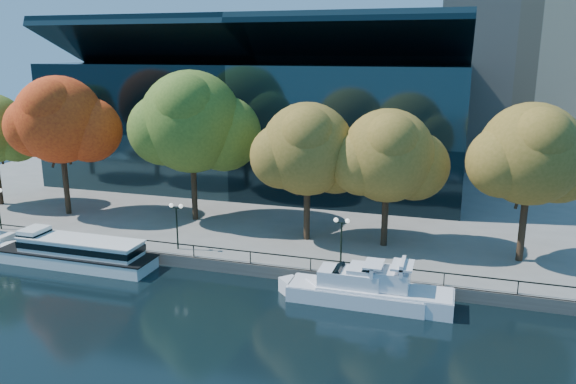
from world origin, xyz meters
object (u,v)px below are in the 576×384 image
(lamp_2, at_px, (341,231))
(tree_2, at_px, (193,124))
(tree_3, at_px, (309,151))
(cruiser_near, at_px, (350,289))
(lamp_1, at_px, (176,216))
(tour_boat, at_px, (73,251))
(tree_5, at_px, (532,156))
(tree_4, at_px, (389,158))
(cruiser_far, at_px, (379,290))
(tree_1, at_px, (61,122))

(lamp_2, bearing_deg, tree_2, 153.33)
(tree_3, relative_size, lamp_2, 3.05)
(cruiser_near, relative_size, lamp_1, 2.69)
(tour_boat, height_order, tree_5, tree_5)
(tour_boat, distance_m, tree_4, 27.76)
(cruiser_near, distance_m, tree_3, 13.75)
(cruiser_far, xyz_separation_m, tree_3, (-7.69, 9.38, 7.96))
(tree_4, xyz_separation_m, tree_5, (11.02, -0.44, 0.80))
(tree_1, relative_size, tree_4, 1.19)
(tree_5, xyz_separation_m, lamp_2, (-13.73, -5.67, -5.61))
(cruiser_near, bearing_deg, cruiser_far, 4.69)
(tree_4, bearing_deg, cruiser_far, -85.30)
(tree_1, distance_m, lamp_2, 31.48)
(tour_boat, bearing_deg, tree_1, 128.77)
(cruiser_near, distance_m, tree_5, 17.70)
(tree_4, bearing_deg, tree_3, -176.70)
(cruiser_near, xyz_separation_m, tree_3, (-5.71, 9.54, 8.09))
(tree_2, bearing_deg, lamp_2, -26.67)
(lamp_1, bearing_deg, tree_3, 29.66)
(tour_boat, relative_size, tree_2, 1.02)
(tree_5, bearing_deg, tree_2, 175.07)
(tree_5, bearing_deg, tree_4, 177.69)
(cruiser_near, relative_size, lamp_2, 2.69)
(tree_1, bearing_deg, tour_boat, -51.23)
(cruiser_far, bearing_deg, lamp_1, 168.34)
(tree_2, xyz_separation_m, lamp_2, (16.49, -8.28, -6.66))
(tree_2, relative_size, tree_5, 1.16)
(cruiser_near, height_order, cruiser_far, cruiser_far)
(tree_1, distance_m, tree_2, 13.78)
(cruiser_far, height_order, tree_2, tree_2)
(tour_boat, bearing_deg, lamp_1, 24.31)
(tour_boat, distance_m, lamp_2, 22.63)
(tree_3, xyz_separation_m, lamp_1, (-10.04, -5.72, -5.08))
(lamp_2, bearing_deg, tour_boat, -170.80)
(cruiser_far, xyz_separation_m, tree_5, (10.22, 9.33, 8.49))
(cruiser_far, xyz_separation_m, lamp_1, (-17.74, 3.66, 2.88))
(tree_4, height_order, tree_5, tree_5)
(cruiser_far, relative_size, lamp_2, 2.63)
(tree_3, bearing_deg, lamp_1, -150.34)
(tree_5, height_order, lamp_1, tree_5)
(cruiser_near, distance_m, lamp_1, 16.49)
(cruiser_far, relative_size, tree_2, 0.72)
(tour_boat, relative_size, lamp_1, 3.75)
(tour_boat, relative_size, tree_1, 1.06)
(cruiser_far, distance_m, tree_3, 14.51)
(cruiser_far, bearing_deg, tree_3, 129.36)
(cruiser_far, relative_size, tree_1, 0.75)
(lamp_1, height_order, lamp_2, same)
(tree_5, bearing_deg, tree_1, 179.17)
(tree_2, bearing_deg, cruiser_near, -33.89)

